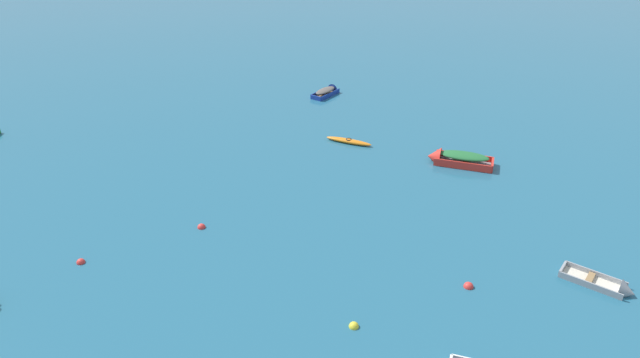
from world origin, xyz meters
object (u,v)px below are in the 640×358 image
object	(u,v)px
rowboat_grey_near_right	(613,287)
mooring_buoy_between_boats_left	(202,227)
mooring_buoy_between_boats_right	(81,263)
kayak_orange_outer_left	(349,141)
rowboat_deep_blue_cluster_inner	(329,91)
mooring_buoy_central	(468,287)
rowboat_red_back_row_left	(453,158)
mooring_buoy_trailing	(354,327)

from	to	relation	value
rowboat_grey_near_right	mooring_buoy_between_boats_left	bearing A→B (deg)	153.24
mooring_buoy_between_boats_right	mooring_buoy_between_boats_left	bearing A→B (deg)	18.15
kayak_orange_outer_left	rowboat_deep_blue_cluster_inner	bearing A→B (deg)	84.95
kayak_orange_outer_left	mooring_buoy_central	xyz separation A→B (m)	(1.17, -14.81, -0.14)
rowboat_red_back_row_left	mooring_buoy_central	xyz separation A→B (m)	(-4.15, -10.72, -0.34)
rowboat_grey_near_right	rowboat_deep_blue_cluster_inner	xyz separation A→B (m)	(-6.00, 25.65, 0.12)
mooring_buoy_trailing	mooring_buoy_central	xyz separation A→B (m)	(5.22, 1.22, 0.00)
mooring_buoy_central	mooring_buoy_trailing	bearing A→B (deg)	-166.87
rowboat_red_back_row_left	kayak_orange_outer_left	bearing A→B (deg)	142.48
rowboat_deep_blue_cluster_inner	mooring_buoy_between_boats_right	world-z (taller)	rowboat_deep_blue_cluster_inner
rowboat_deep_blue_cluster_inner	mooring_buoy_trailing	distance (m)	25.92
rowboat_red_back_row_left	mooring_buoy_between_boats_left	distance (m)	15.32
rowboat_grey_near_right	mooring_buoy_between_boats_right	xyz separation A→B (m)	(-21.55, 6.51, -0.13)
rowboat_red_back_row_left	mooring_buoy_between_boats_left	world-z (taller)	rowboat_red_back_row_left
mooring_buoy_central	mooring_buoy_between_boats_right	xyz separation A→B (m)	(-15.90, 5.09, 0.00)
mooring_buoy_central	mooring_buoy_between_boats_right	bearing A→B (deg)	162.23
kayak_orange_outer_left	mooring_buoy_between_boats_left	world-z (taller)	kayak_orange_outer_left
rowboat_deep_blue_cluster_inner	mooring_buoy_central	world-z (taller)	rowboat_deep_blue_cluster_inner
mooring_buoy_trailing	mooring_buoy_between_boats_left	size ratio (longest dim) A/B	0.97
kayak_orange_outer_left	mooring_buoy_central	distance (m)	14.85
mooring_buoy_between_boats_left	mooring_buoy_trailing	bearing A→B (deg)	-55.89
rowboat_grey_near_right	rowboat_red_back_row_left	xyz separation A→B (m)	(-1.51, 12.14, 0.21)
rowboat_grey_near_right	mooring_buoy_between_boats_right	bearing A→B (deg)	163.19
mooring_buoy_trailing	mooring_buoy_between_boats_left	xyz separation A→B (m)	(-5.44, 8.03, 0.00)
kayak_orange_outer_left	rowboat_deep_blue_cluster_inner	distance (m)	9.47
rowboat_red_back_row_left	mooring_buoy_trailing	xyz separation A→B (m)	(-9.38, -11.94, -0.34)
mooring_buoy_between_boats_left	rowboat_deep_blue_cluster_inner	bearing A→B (deg)	59.36
mooring_buoy_trailing	mooring_buoy_between_boats_left	distance (m)	9.70
rowboat_red_back_row_left	rowboat_deep_blue_cluster_inner	distance (m)	14.24
rowboat_red_back_row_left	rowboat_deep_blue_cluster_inner	bearing A→B (deg)	108.38
kayak_orange_outer_left	mooring_buoy_trailing	world-z (taller)	kayak_orange_outer_left
rowboat_grey_near_right	mooring_buoy_between_boats_right	world-z (taller)	rowboat_grey_near_right
rowboat_deep_blue_cluster_inner	mooring_buoy_between_boats_left	size ratio (longest dim) A/B	7.09
rowboat_grey_near_right	mooring_buoy_trailing	world-z (taller)	rowboat_grey_near_right
kayak_orange_outer_left	mooring_buoy_trailing	size ratio (longest dim) A/B	7.29
kayak_orange_outer_left	mooring_buoy_between_boats_right	size ratio (longest dim) A/B	7.43
rowboat_deep_blue_cluster_inner	rowboat_grey_near_right	bearing A→B (deg)	-76.84
rowboat_red_back_row_left	rowboat_deep_blue_cluster_inner	xyz separation A→B (m)	(-4.49, 13.52, -0.09)
rowboat_grey_near_right	rowboat_deep_blue_cluster_inner	bearing A→B (deg)	103.16
kayak_orange_outer_left	mooring_buoy_central	size ratio (longest dim) A/B	6.70
rowboat_deep_blue_cluster_inner	mooring_buoy_between_boats_left	world-z (taller)	rowboat_deep_blue_cluster_inner
kayak_orange_outer_left	mooring_buoy_between_boats_right	xyz separation A→B (m)	(-14.72, -9.71, -0.14)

